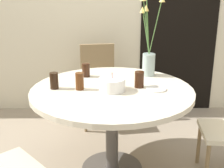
# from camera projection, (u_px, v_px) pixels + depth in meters

# --- Properties ---
(wall_back) EXTENTS (8.00, 0.05, 2.60)m
(wall_back) POSITION_uv_depth(u_px,v_px,m) (111.00, 3.00, 3.59)
(wall_back) COLOR beige
(wall_back) RESTS_ON ground_plane
(doorway_panel) EXTENTS (0.90, 0.01, 2.05)m
(doorway_panel) POSITION_uv_depth(u_px,v_px,m) (179.00, 27.00, 3.65)
(doorway_panel) COLOR black
(doorway_panel) RESTS_ON ground_plane
(dining_table) EXTENTS (1.28, 1.28, 0.74)m
(dining_table) POSITION_uv_depth(u_px,v_px,m) (112.00, 103.00, 2.49)
(dining_table) COLOR beige
(dining_table) RESTS_ON ground_plane
(chair_left_flank) EXTENTS (0.45, 0.45, 0.88)m
(chair_left_flank) POSITION_uv_depth(u_px,v_px,m) (98.00, 81.00, 3.47)
(chair_left_flank) COLOR beige
(chair_left_flank) RESTS_ON ground_plane
(birthday_cake) EXTENTS (0.21, 0.21, 0.14)m
(birthday_cake) POSITION_uv_depth(u_px,v_px,m) (112.00, 84.00, 2.40)
(birthday_cake) COLOR white
(birthday_cake) RESTS_ON dining_table
(flower_vase) EXTENTS (0.20, 0.25, 0.75)m
(flower_vase) POSITION_uv_depth(u_px,v_px,m) (148.00, 50.00, 2.73)
(flower_vase) COLOR #9EB2AD
(flower_vase) RESTS_ON dining_table
(side_plate) EXTENTS (0.16, 0.16, 0.01)m
(side_plate) POSITION_uv_depth(u_px,v_px,m) (156.00, 89.00, 2.43)
(side_plate) COLOR silver
(side_plate) RESTS_ON dining_table
(drink_glass_0) EXTENTS (0.07, 0.07, 0.13)m
(drink_glass_0) POSITION_uv_depth(u_px,v_px,m) (54.00, 81.00, 2.44)
(drink_glass_0) COLOR black
(drink_glass_0) RESTS_ON dining_table
(drink_glass_1) EXTENTS (0.07, 0.07, 0.13)m
(drink_glass_1) POSITION_uv_depth(u_px,v_px,m) (80.00, 81.00, 2.42)
(drink_glass_1) COLOR #51280F
(drink_glass_1) RESTS_ON dining_table
(drink_glass_2) EXTENTS (0.07, 0.07, 0.12)m
(drink_glass_2) POSITION_uv_depth(u_px,v_px,m) (86.00, 70.00, 2.75)
(drink_glass_2) COLOR #33190C
(drink_glass_2) RESTS_ON dining_table
(drink_glass_3) EXTENTS (0.07, 0.07, 0.13)m
(drink_glass_3) POSITION_uv_depth(u_px,v_px,m) (139.00, 79.00, 2.47)
(drink_glass_3) COLOR #33190C
(drink_glass_3) RESTS_ON dining_table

